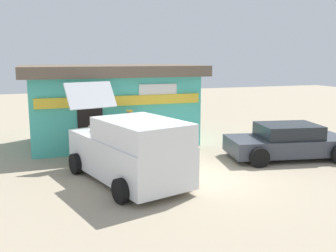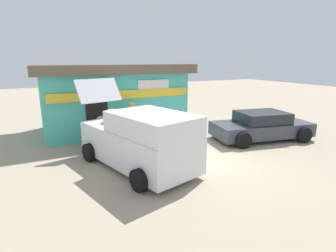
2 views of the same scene
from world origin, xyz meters
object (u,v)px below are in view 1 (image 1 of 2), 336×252
object	(u,v)px
storefront_bar	(111,103)
unloaded_banana_pile	(90,153)
paint_bucket	(192,149)
vendor_standing	(130,130)
parked_sedan	(288,142)
delivery_van	(129,150)
customer_bending	(91,137)

from	to	relation	value
storefront_bar	unloaded_banana_pile	distance (m)	3.25
paint_bucket	vendor_standing	bearing A→B (deg)	165.26
parked_sedan	vendor_standing	world-z (taller)	vendor_standing
delivery_van	paint_bucket	bearing A→B (deg)	37.72
storefront_bar	customer_bending	xyz separation A→B (m)	(-1.27, -2.69, -0.82)
parked_sedan	customer_bending	distance (m)	6.92
paint_bucket	parked_sedan	bearing A→B (deg)	-27.78
parked_sedan	customer_bending	xyz separation A→B (m)	(-6.63, 1.96, 0.26)
storefront_bar	parked_sedan	size ratio (longest dim) A/B	1.59
delivery_van	paint_bucket	size ratio (longest dim) A/B	12.61
storefront_bar	unloaded_banana_pile	bearing A→B (deg)	-116.72
customer_bending	paint_bucket	bearing A→B (deg)	-6.11
vendor_standing	customer_bending	xyz separation A→B (m)	(-1.43, -0.19, -0.12)
parked_sedan	customer_bending	size ratio (longest dim) A/B	3.34
vendor_standing	customer_bending	distance (m)	1.45
paint_bucket	storefront_bar	bearing A→B (deg)	127.56
delivery_van	vendor_standing	world-z (taller)	delivery_van
delivery_van	customer_bending	size ratio (longest dim) A/B	3.86
customer_bending	paint_bucket	world-z (taller)	customer_bending
storefront_bar	parked_sedan	world-z (taller)	storefront_bar
storefront_bar	unloaded_banana_pile	xyz separation A→B (m)	(-1.31, -2.61, -1.42)
delivery_van	vendor_standing	distance (m)	2.95
delivery_van	unloaded_banana_pile	size ratio (longest dim) A/B	6.08
unloaded_banana_pile	paint_bucket	xyz separation A→B (m)	(3.68, -0.47, -0.03)
delivery_van	parked_sedan	bearing A→B (deg)	6.72
parked_sedan	unloaded_banana_pile	size ratio (longest dim) A/B	5.26
storefront_bar	customer_bending	size ratio (longest dim) A/B	5.31
unloaded_banana_pile	vendor_standing	bearing A→B (deg)	4.18
delivery_van	paint_bucket	distance (m)	3.79
parked_sedan	paint_bucket	size ratio (longest dim) A/B	10.93
unloaded_banana_pile	storefront_bar	bearing A→B (deg)	63.28
delivery_van	unloaded_banana_pile	xyz separation A→B (m)	(-0.75, 2.75, -0.70)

